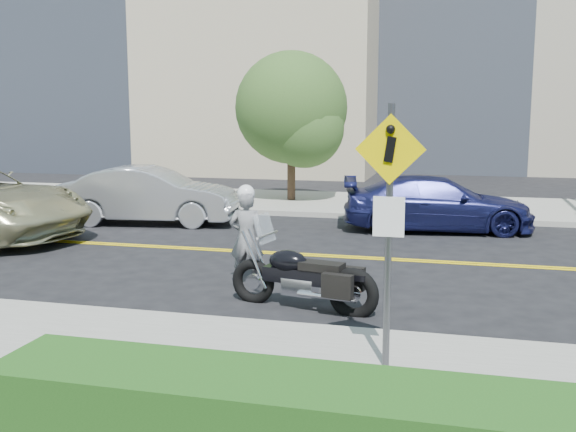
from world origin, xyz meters
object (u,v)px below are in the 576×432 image
(motorcycle, at_px, (303,263))
(motorcyclist, at_px, (246,235))
(parked_car_silver, at_px, (150,195))
(pedestrian_sign, at_px, (389,211))
(parked_car_blue, at_px, (437,204))

(motorcycle, bearing_deg, motorcyclist, 149.37)
(motorcycle, bearing_deg, parked_car_silver, 141.91)
(parked_car_silver, bearing_deg, pedestrian_sign, -149.72)
(parked_car_silver, relative_size, parked_car_blue, 0.98)
(motorcyclist, relative_size, parked_car_silver, 0.38)
(pedestrian_sign, height_order, motorcyclist, pedestrian_sign)
(motorcycle, xyz_separation_m, parked_car_silver, (-5.84, 6.73, 0.05))
(parked_car_blue, bearing_deg, pedestrian_sign, 169.56)
(motorcycle, xyz_separation_m, parked_car_blue, (1.78, 7.54, -0.03))
(motorcyclist, height_order, parked_car_blue, motorcyclist)
(parked_car_silver, distance_m, parked_car_blue, 7.67)
(parked_car_silver, xyz_separation_m, parked_car_blue, (7.62, 0.82, -0.08))
(motorcycle, bearing_deg, parked_car_blue, 87.64)
(motorcycle, relative_size, parked_car_blue, 0.50)
(parked_car_silver, bearing_deg, motorcycle, -147.55)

